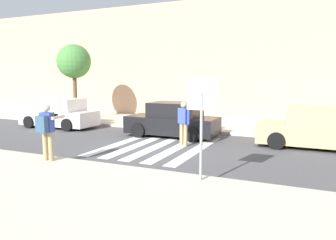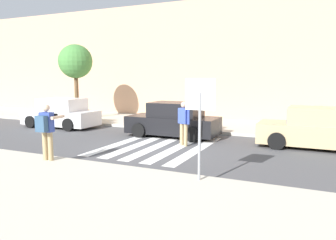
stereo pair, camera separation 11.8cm
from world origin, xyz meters
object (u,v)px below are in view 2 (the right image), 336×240
at_px(parked_car_tan, 316,129).
at_px(parked_car_white, 61,114).
at_px(photographer_with_backpack, 46,127).
at_px(pedestrian_crossing, 184,121).
at_px(stop_sign, 200,107).
at_px(parked_car_black, 174,121).
at_px(street_tree_west, 75,62).

bearing_deg(parked_car_tan, parked_car_white, 180.00).
xyz_separation_m(photographer_with_backpack, pedestrian_crossing, (2.73, 4.35, -0.19)).
distance_m(stop_sign, parked_car_black, 6.84).
height_order(photographer_with_backpack, street_tree_west, street_tree_west).
bearing_deg(parked_car_white, photographer_with_backpack, -50.32).
distance_m(parked_car_black, parked_car_tan, 5.86).
bearing_deg(parked_car_white, parked_car_black, 0.00).
xyz_separation_m(photographer_with_backpack, parked_car_white, (-4.99, 6.01, -0.44)).
height_order(stop_sign, parked_car_black, stop_sign).
relative_size(parked_car_white, parked_car_tan, 1.00).
bearing_deg(photographer_with_backpack, parked_car_tan, 38.98).
xyz_separation_m(pedestrian_crossing, parked_car_black, (-1.16, 1.66, -0.25)).
relative_size(parked_car_white, street_tree_west, 0.92).
relative_size(parked_car_white, parked_car_black, 1.00).
distance_m(parked_car_white, parked_car_tan, 12.41).
bearing_deg(street_tree_west, stop_sign, -37.27).
bearing_deg(parked_car_white, pedestrian_crossing, -12.16).
xyz_separation_m(stop_sign, photographer_with_backpack, (-4.85, -0.13, -0.79)).
bearing_deg(stop_sign, pedestrian_crossing, 116.67).
bearing_deg(parked_car_black, pedestrian_crossing, -55.08).
xyz_separation_m(parked_car_tan, street_tree_west, (-13.14, 2.16, 2.82)).
bearing_deg(photographer_with_backpack, stop_sign, 1.56).
bearing_deg(pedestrian_crossing, parked_car_black, 124.92).
bearing_deg(pedestrian_crossing, parked_car_white, 167.84).
distance_m(photographer_with_backpack, parked_car_white, 7.82).
bearing_deg(street_tree_west, parked_car_black, -16.50).
bearing_deg(pedestrian_crossing, stop_sign, -63.33).
bearing_deg(parked_car_tan, parked_car_black, 180.00).
xyz_separation_m(photographer_with_backpack, parked_car_tan, (7.43, 6.01, -0.44)).
distance_m(stop_sign, pedestrian_crossing, 4.82).
relative_size(parked_car_black, street_tree_west, 0.92).
distance_m(pedestrian_crossing, parked_car_black, 2.04).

